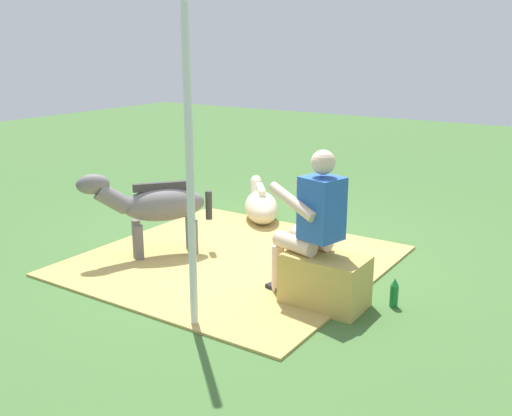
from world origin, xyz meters
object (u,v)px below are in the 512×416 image
object	(u,v)px
hay_bale	(325,281)
person_seated	(311,219)
pony_standing	(155,205)
tent_pole_left	(190,175)
soda_bottle	(394,293)
pony_lying	(261,204)

from	to	relation	value
hay_bale	person_seated	bearing A→B (deg)	-10.03
person_seated	pony_standing	world-z (taller)	person_seated
hay_bale	tent_pole_left	world-z (taller)	tent_pole_left
hay_bale	pony_standing	size ratio (longest dim) A/B	0.60
hay_bale	pony_standing	distance (m)	2.02
tent_pole_left	person_seated	bearing A→B (deg)	-119.21
person_seated	pony_standing	size ratio (longest dim) A/B	1.16
pony_standing	soda_bottle	bearing A→B (deg)	-175.78
pony_lying	tent_pole_left	xyz separation A→B (m)	(-1.15, 2.71, 1.01)
pony_standing	soda_bottle	distance (m)	2.53
person_seated	tent_pole_left	world-z (taller)	tent_pole_left
pony_lying	soda_bottle	xyz separation A→B (m)	(-2.32, 1.53, -0.07)
soda_bottle	tent_pole_left	distance (m)	1.99
pony_standing	tent_pole_left	distance (m)	1.78
hay_bale	person_seated	distance (m)	0.53
person_seated	pony_standing	distance (m)	1.84
hay_bale	person_seated	size ratio (longest dim) A/B	0.52
soda_bottle	hay_bale	bearing A→B (deg)	29.97
pony_lying	hay_bale	bearing A→B (deg)	135.10
person_seated	pony_lying	bearing A→B (deg)	-47.06
person_seated	tent_pole_left	size ratio (longest dim) A/B	0.55
person_seated	soda_bottle	size ratio (longest dim) A/B	5.17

